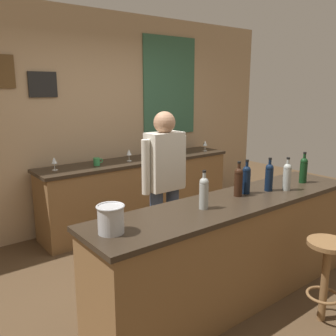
{
  "coord_description": "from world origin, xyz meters",
  "views": [
    {
      "loc": [
        -2.22,
        -2.36,
        1.85
      ],
      "look_at": [
        -0.04,
        0.45,
        1.05
      ],
      "focal_mm": 39.03,
      "sensor_mm": 36.0,
      "label": 1
    }
  ],
  "objects_px": {
    "wine_bottle_a": "(204,192)",
    "wine_glass_a": "(54,161)",
    "wine_bottle_d": "(269,176)",
    "wine_bottle_e": "(287,176)",
    "wine_bottle_c": "(246,179)",
    "coffee_mug": "(97,162)",
    "ice_bucket": "(111,218)",
    "wine_bottle_f": "(304,169)",
    "wine_bottle_b": "(238,181)",
    "bar_stool": "(326,268)",
    "wine_glass_b": "(129,153)",
    "bartender": "(165,182)",
    "wine_glass_c": "(158,149)",
    "wine_glass_d": "(205,144)"
  },
  "relations": [
    {
      "from": "wine_bottle_a",
      "to": "wine_glass_a",
      "type": "distance_m",
      "value": 2.14
    },
    {
      "from": "wine_bottle_d",
      "to": "wine_bottle_e",
      "type": "relative_size",
      "value": 1.0
    },
    {
      "from": "wine_bottle_c",
      "to": "coffee_mug",
      "type": "distance_m",
      "value": 2.02
    },
    {
      "from": "wine_bottle_a",
      "to": "ice_bucket",
      "type": "xyz_separation_m",
      "value": [
        -0.8,
        0.02,
        -0.04
      ]
    },
    {
      "from": "wine_bottle_d",
      "to": "wine_bottle_f",
      "type": "bearing_deg",
      "value": -3.15
    },
    {
      "from": "wine_bottle_b",
      "to": "wine_bottle_c",
      "type": "height_order",
      "value": "same"
    },
    {
      "from": "wine_bottle_d",
      "to": "wine_glass_a",
      "type": "bearing_deg",
      "value": 119.63
    },
    {
      "from": "bar_stool",
      "to": "coffee_mug",
      "type": "height_order",
      "value": "coffee_mug"
    },
    {
      "from": "coffee_mug",
      "to": "wine_glass_b",
      "type": "bearing_deg",
      "value": -1.04
    },
    {
      "from": "bartender",
      "to": "coffee_mug",
      "type": "bearing_deg",
      "value": 94.57
    },
    {
      "from": "wine_bottle_a",
      "to": "wine_bottle_d",
      "type": "height_order",
      "value": "same"
    },
    {
      "from": "bartender",
      "to": "ice_bucket",
      "type": "distance_m",
      "value": 1.29
    },
    {
      "from": "wine_bottle_a",
      "to": "wine_bottle_b",
      "type": "xyz_separation_m",
      "value": [
        0.47,
        0.06,
        0.0
      ]
    },
    {
      "from": "wine_glass_c",
      "to": "bartender",
      "type": "bearing_deg",
      "value": -123.75
    },
    {
      "from": "wine_glass_a",
      "to": "wine_bottle_a",
      "type": "bearing_deg",
      "value": -79.72
    },
    {
      "from": "wine_bottle_c",
      "to": "wine_glass_c",
      "type": "height_order",
      "value": "wine_bottle_c"
    },
    {
      "from": "wine_bottle_a",
      "to": "wine_glass_b",
      "type": "distance_m",
      "value": 2.11
    },
    {
      "from": "wine_bottle_e",
      "to": "wine_glass_c",
      "type": "xyz_separation_m",
      "value": [
        0.07,
        2.08,
        -0.05
      ]
    },
    {
      "from": "bar_stool",
      "to": "ice_bucket",
      "type": "bearing_deg",
      "value": 156.27
    },
    {
      "from": "bartender",
      "to": "wine_bottle_e",
      "type": "xyz_separation_m",
      "value": [
        0.73,
        -0.88,
        0.12
      ]
    },
    {
      "from": "ice_bucket",
      "to": "wine_glass_d",
      "type": "relative_size",
      "value": 1.21
    },
    {
      "from": "wine_glass_d",
      "to": "coffee_mug",
      "type": "relative_size",
      "value": 1.24
    },
    {
      "from": "wine_bottle_c",
      "to": "coffee_mug",
      "type": "xyz_separation_m",
      "value": [
        -0.45,
        1.96,
        -0.11
      ]
    },
    {
      "from": "wine_glass_d",
      "to": "wine_bottle_d",
      "type": "bearing_deg",
      "value": -118.75
    },
    {
      "from": "ice_bucket",
      "to": "wine_glass_d",
      "type": "distance_m",
      "value": 3.34
    },
    {
      "from": "wine_bottle_e",
      "to": "bartender",
      "type": "bearing_deg",
      "value": 129.6
    },
    {
      "from": "wine_bottle_d",
      "to": "wine_glass_b",
      "type": "bearing_deg",
      "value": 96.46
    },
    {
      "from": "bar_stool",
      "to": "wine_glass_b",
      "type": "distance_m",
      "value": 2.74
    },
    {
      "from": "wine_bottle_b",
      "to": "wine_glass_c",
      "type": "xyz_separation_m",
      "value": [
        0.56,
        1.93,
        -0.05
      ]
    },
    {
      "from": "wine_glass_b",
      "to": "wine_glass_c",
      "type": "relative_size",
      "value": 1.0
    },
    {
      "from": "bartender",
      "to": "bar_stool",
      "type": "distance_m",
      "value": 1.6
    },
    {
      "from": "wine_glass_d",
      "to": "wine_bottle_e",
      "type": "bearing_deg",
      "value": -114.54
    },
    {
      "from": "wine_glass_d",
      "to": "bartender",
      "type": "bearing_deg",
      "value": -144.57
    },
    {
      "from": "wine_bottle_a",
      "to": "wine_glass_a",
      "type": "bearing_deg",
      "value": 100.28
    },
    {
      "from": "wine_bottle_d",
      "to": "wine_glass_a",
      "type": "xyz_separation_m",
      "value": [
        -1.19,
        2.1,
        -0.05
      ]
    },
    {
      "from": "wine_bottle_d",
      "to": "wine_glass_d",
      "type": "bearing_deg",
      "value": 61.25
    },
    {
      "from": "wine_glass_a",
      "to": "wine_bottle_d",
      "type": "bearing_deg",
      "value": -60.37
    },
    {
      "from": "wine_bottle_c",
      "to": "wine_glass_d",
      "type": "xyz_separation_m",
      "value": [
        1.32,
        1.91,
        -0.05
      ]
    },
    {
      "from": "bar_stool",
      "to": "wine_bottle_e",
      "type": "height_order",
      "value": "wine_bottle_e"
    },
    {
      "from": "wine_bottle_d",
      "to": "wine_glass_d",
      "type": "height_order",
      "value": "wine_bottle_d"
    },
    {
      "from": "wine_bottle_d",
      "to": "wine_glass_a",
      "type": "distance_m",
      "value": 2.41
    },
    {
      "from": "wine_bottle_b",
      "to": "wine_glass_b",
      "type": "distance_m",
      "value": 1.97
    },
    {
      "from": "bartender",
      "to": "wine_bottle_c",
      "type": "bearing_deg",
      "value": -63.82
    },
    {
      "from": "ice_bucket",
      "to": "coffee_mug",
      "type": "distance_m",
      "value": 2.22
    },
    {
      "from": "wine_bottle_d",
      "to": "wine_bottle_f",
      "type": "relative_size",
      "value": 1.0
    },
    {
      "from": "bartender",
      "to": "wine_glass_b",
      "type": "bearing_deg",
      "value": 73.79
    },
    {
      "from": "bartender",
      "to": "wine_bottle_d",
      "type": "distance_m",
      "value": 0.99
    },
    {
      "from": "wine_glass_a",
      "to": "ice_bucket",
      "type": "bearing_deg",
      "value": -101.42
    },
    {
      "from": "wine_glass_a",
      "to": "coffee_mug",
      "type": "xyz_separation_m",
      "value": [
        0.51,
        -0.07,
        -0.06
      ]
    },
    {
      "from": "bar_stool",
      "to": "wine_glass_b",
      "type": "xyz_separation_m",
      "value": [
        -0.13,
        2.68,
        0.55
      ]
    }
  ]
}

